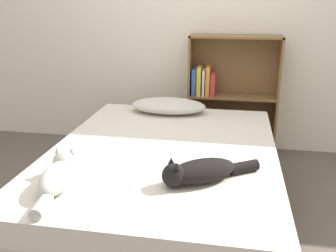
# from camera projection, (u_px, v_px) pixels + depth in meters

# --- Properties ---
(ground_plane) EXTENTS (8.00, 8.00, 0.00)m
(ground_plane) POSITION_uv_depth(u_px,v_px,m) (164.00, 214.00, 2.60)
(ground_plane) COLOR brown
(wall_back) EXTENTS (8.00, 0.06, 2.50)m
(wall_back) POSITION_uv_depth(u_px,v_px,m) (192.00, 18.00, 3.50)
(wall_back) COLOR silver
(wall_back) RESTS_ON ground_plane
(bed) EXTENTS (1.48, 1.98, 0.50)m
(bed) POSITION_uv_depth(u_px,v_px,m) (164.00, 183.00, 2.52)
(bed) COLOR brown
(bed) RESTS_ON ground_plane
(pillow) EXTENTS (0.63, 0.35, 0.12)m
(pillow) POSITION_uv_depth(u_px,v_px,m) (168.00, 106.00, 3.17)
(pillow) COLOR beige
(pillow) RESTS_ON bed
(cat_light) EXTENTS (0.21, 0.53, 0.17)m
(cat_light) POSITION_uv_depth(u_px,v_px,m) (60.00, 174.00, 1.94)
(cat_light) COLOR beige
(cat_light) RESTS_ON bed
(cat_dark) EXTENTS (0.52, 0.40, 0.15)m
(cat_dark) POSITION_uv_depth(u_px,v_px,m) (200.00, 171.00, 1.97)
(cat_dark) COLOR black
(cat_dark) RESTS_ON bed
(bookshelf) EXTENTS (0.82, 0.26, 1.11)m
(bookshelf) POSITION_uv_depth(u_px,v_px,m) (229.00, 93.00, 3.54)
(bookshelf) COLOR brown
(bookshelf) RESTS_ON ground_plane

